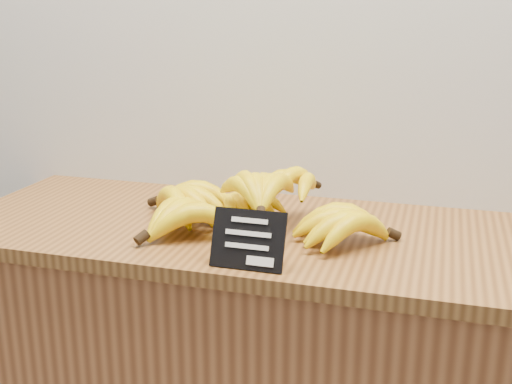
# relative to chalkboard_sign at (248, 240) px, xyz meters

# --- Properties ---
(counter_top) EXTENTS (1.35, 0.54, 0.03)m
(counter_top) POSITION_rel_chalkboard_sign_xyz_m (-0.04, 0.22, -0.07)
(counter_top) COLOR brown
(counter_top) RESTS_ON counter
(chalkboard_sign) EXTENTS (0.14, 0.05, 0.10)m
(chalkboard_sign) POSITION_rel_chalkboard_sign_xyz_m (0.00, 0.00, 0.00)
(chalkboard_sign) COLOR black
(chalkboard_sign) RESTS_ON counter_top
(banana_pile) EXTENTS (0.57, 0.34, 0.12)m
(banana_pile) POSITION_rel_chalkboard_sign_xyz_m (-0.07, 0.20, -0.00)
(banana_pile) COLOR yellow
(banana_pile) RESTS_ON counter_top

